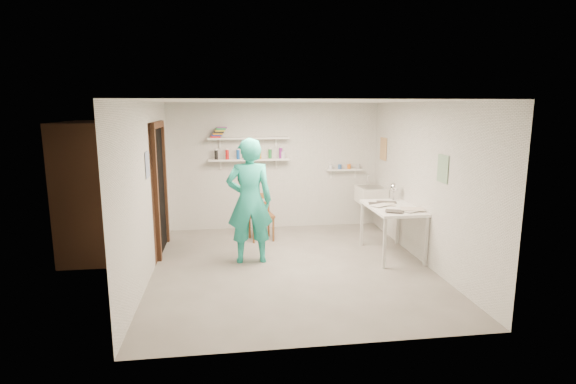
{
  "coord_description": "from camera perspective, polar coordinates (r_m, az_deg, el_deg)",
  "views": [
    {
      "loc": [
        -0.92,
        -6.24,
        2.34
      ],
      "look_at": [
        0.0,
        0.4,
        1.05
      ],
      "focal_mm": 28.0,
      "sensor_mm": 36.0,
      "label": 1
    }
  ],
  "objects": [
    {
      "name": "shelf_upper",
      "position": [
        8.4,
        -5.04,
        6.83
      ],
      "size": [
        1.5,
        0.22,
        0.03
      ],
      "primitive_type": "cube",
      "color": "white",
      "rests_on": "wall_back"
    },
    {
      "name": "ledge_pots",
      "position": [
        8.78,
        7.17,
        3.22
      ],
      "size": [
        0.48,
        0.07,
        0.09
      ],
      "color": "silver",
      "rests_on": "ledge_shelf"
    },
    {
      "name": "book_stack",
      "position": [
        8.38,
        -8.77,
        7.51
      ],
      "size": [
        0.3,
        0.14,
        0.2
      ],
      "color": "red",
      "rests_on": "shelf_upper"
    },
    {
      "name": "door_lintel",
      "position": [
        7.37,
        -16.25,
        8.21
      ],
      "size": [
        0.06,
        1.05,
        0.1
      ],
      "primitive_type": "cube",
      "color": "brown",
      "rests_on": "wall_left"
    },
    {
      "name": "poster_left",
      "position": [
        6.43,
        -17.43,
        3.34
      ],
      "size": [
        0.01,
        0.28,
        0.36
      ],
      "primitive_type": "cube",
      "color": "#334C7F",
      "rests_on": "wall_left"
    },
    {
      "name": "work_table",
      "position": [
        7.29,
        13.03,
        -4.85
      ],
      "size": [
        0.71,
        1.19,
        0.79
      ],
      "primitive_type": "cube",
      "color": "white",
      "rests_on": "ground"
    },
    {
      "name": "poster_right_a",
      "position": [
        8.58,
        12.01,
        5.38
      ],
      "size": [
        0.01,
        0.34,
        0.42
      ],
      "primitive_type": "cube",
      "color": "#995933",
      "rests_on": "wall_right"
    },
    {
      "name": "door_jamb_far",
      "position": [
        7.97,
        -15.34,
        0.83
      ],
      "size": [
        0.06,
        0.1,
        2.0
      ],
      "primitive_type": "cube",
      "color": "brown",
      "rests_on": "ground"
    },
    {
      "name": "floor",
      "position": [
        6.73,
        0.47,
        -9.55
      ],
      "size": [
        4.0,
        4.5,
        0.02
      ],
      "primitive_type": "cube",
      "color": "slate",
      "rests_on": "ground"
    },
    {
      "name": "wooden_chair",
      "position": [
        7.92,
        -3.42,
        -2.99
      ],
      "size": [
        0.47,
        0.45,
        0.88
      ],
      "primitive_type": "cube",
      "rotation": [
        0.0,
        0.0,
        0.16
      ],
      "color": "brown",
      "rests_on": "ground"
    },
    {
      "name": "desk_lamp",
      "position": [
        7.66,
        13.34,
        0.62
      ],
      "size": [
        0.15,
        0.15,
        0.15
      ],
      "primitive_type": "sphere",
      "color": "white",
      "rests_on": "work_table"
    },
    {
      "name": "shelf_lower",
      "position": [
        8.44,
        -4.99,
        4.11
      ],
      "size": [
        1.5,
        0.22,
        0.03
      ],
      "primitive_type": "cube",
      "color": "white",
      "rests_on": "wall_back"
    },
    {
      "name": "wall_left",
      "position": [
        6.43,
        -17.52,
        0.18
      ],
      "size": [
        0.02,
        4.5,
        2.4
      ],
      "primitive_type": "cube",
      "color": "silver",
      "rests_on": "ground"
    },
    {
      "name": "papers",
      "position": [
        7.19,
        13.17,
        -1.68
      ],
      "size": [
        0.3,
        0.22,
        0.03
      ],
      "color": "silver",
      "rests_on": "work_table"
    },
    {
      "name": "doorway_recess",
      "position": [
        7.49,
        -15.97,
        0.16
      ],
      "size": [
        0.02,
        0.9,
        2.0
      ],
      "primitive_type": "cube",
      "color": "black",
      "rests_on": "wall_left"
    },
    {
      "name": "corridor_box",
      "position": [
        7.61,
        -21.29,
        0.39
      ],
      "size": [
        1.4,
        1.5,
        2.1
      ],
      "primitive_type": "cube",
      "color": "brown",
      "rests_on": "ground"
    },
    {
      "name": "man",
      "position": [
        6.72,
        -4.9,
        -1.15
      ],
      "size": [
        0.69,
        0.46,
        1.88
      ],
      "primitive_type": "imported",
      "rotation": [
        0.0,
        0.0,
        3.15
      ],
      "color": "#22AE99",
      "rests_on": "ground"
    },
    {
      "name": "wall_clock",
      "position": [
        6.88,
        -5.03,
        1.79
      ],
      "size": [
        0.34,
        0.04,
        0.34
      ],
      "primitive_type": "cylinder",
      "rotation": [
        1.57,
        0.0,
        0.01
      ],
      "color": "#F3E6A5",
      "rests_on": "man"
    },
    {
      "name": "wall_back",
      "position": [
        8.62,
        -1.69,
        3.29
      ],
      "size": [
        4.0,
        0.02,
        2.4
      ],
      "primitive_type": "cube",
      "color": "silver",
      "rests_on": "ground"
    },
    {
      "name": "ceiling",
      "position": [
        6.3,
        0.51,
        11.54
      ],
      "size": [
        4.0,
        4.5,
        0.02
      ],
      "primitive_type": "cube",
      "color": "silver",
      "rests_on": "wall_back"
    },
    {
      "name": "spray_cans",
      "position": [
        8.42,
        -5.0,
        4.79
      ],
      "size": [
        1.26,
        0.06,
        0.17
      ],
      "color": "black",
      "rests_on": "shelf_lower"
    },
    {
      "name": "ledge_shelf",
      "position": [
        8.79,
        7.16,
        2.83
      ],
      "size": [
        0.7,
        0.14,
        0.03
      ],
      "primitive_type": "cube",
      "color": "white",
      "rests_on": "wall_back"
    },
    {
      "name": "belfast_sink",
      "position": [
        8.53,
        10.51,
        -0.37
      ],
      "size": [
        0.48,
        0.6,
        0.3
      ],
      "primitive_type": "cube",
      "color": "white",
      "rests_on": "wall_right"
    },
    {
      "name": "poster_right_b",
      "position": [
        6.44,
        19.05,
        2.81
      ],
      "size": [
        0.01,
        0.3,
        0.38
      ],
      "primitive_type": "cube",
      "color": "#3F724C",
      "rests_on": "wall_right"
    },
    {
      "name": "wall_front",
      "position": [
        4.24,
        4.95,
        -4.74
      ],
      "size": [
        4.0,
        0.02,
        2.4
      ],
      "primitive_type": "cube",
      "color": "silver",
      "rests_on": "ground"
    },
    {
      "name": "wall_right",
      "position": [
        6.98,
        17.04,
        1.02
      ],
      "size": [
        0.02,
        4.5,
        2.4
      ],
      "primitive_type": "cube",
      "color": "silver",
      "rests_on": "ground"
    },
    {
      "name": "door_jamb_near",
      "position": [
        7.0,
        -16.37,
        -0.59
      ],
      "size": [
        0.06,
        0.1,
        2.0
      ],
      "primitive_type": "cube",
      "color": "brown",
      "rests_on": "ground"
    }
  ]
}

